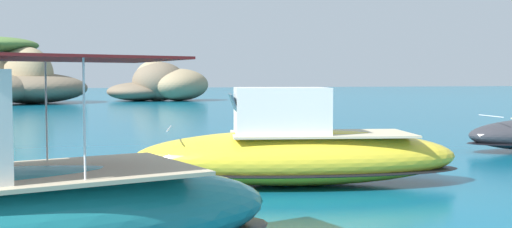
{
  "coord_description": "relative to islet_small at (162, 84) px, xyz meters",
  "views": [
    {
      "loc": [
        -9.98,
        -5.64,
        2.97
      ],
      "look_at": [
        -1.6,
        19.34,
        1.44
      ],
      "focal_mm": 42.36,
      "sensor_mm": 36.0,
      "label": 1
    }
  ],
  "objects": [
    {
      "name": "islet_small",
      "position": [
        0.0,
        0.0,
        0.0
      ],
      "size": [
        17.24,
        13.86,
        5.5
      ],
      "color": "#9E8966",
      "rests_on": "ground"
    },
    {
      "name": "motorboat_yellow",
      "position": [
        -7.58,
        -66.56,
        -1.32
      ],
      "size": [
        9.69,
        4.93,
        2.74
      ],
      "color": "yellow",
      "rests_on": "ground"
    }
  ]
}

